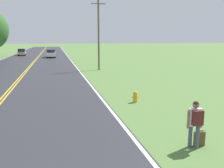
{
  "coord_description": "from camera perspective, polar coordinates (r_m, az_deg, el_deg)",
  "views": [
    {
      "loc": [
        3.52,
        -3.68,
        3.98
      ],
      "look_at": [
        6.78,
        9.74,
        1.34
      ],
      "focal_mm": 38.0,
      "sensor_mm": 36.0,
      "label": 1
    }
  ],
  "objects": [
    {
      "name": "hitchhiker_person",
      "position": [
        9.18,
        19.45,
        -8.15
      ],
      "size": [
        0.61,
        0.44,
        1.78
      ],
      "rotation": [
        0.0,
        0.0,
        1.51
      ],
      "color": "#475175",
      "rests_on": "ground"
    },
    {
      "name": "suitcase",
      "position": [
        9.73,
        20.26,
        -12.24
      ],
      "size": [
        0.42,
        0.17,
        0.61
      ],
      "rotation": [
        0.0,
        0.0,
        1.51
      ],
      "color": "brown",
      "rests_on": "ground"
    },
    {
      "name": "fire_hydrant",
      "position": [
        15.11,
        5.62,
        -3.03
      ],
      "size": [
        0.43,
        0.27,
        0.73
      ],
      "color": "gold",
      "rests_on": "ground"
    },
    {
      "name": "utility_pole_midground",
      "position": [
        30.6,
        -3.24,
        11.94
      ],
      "size": [
        1.8,
        0.24,
        8.84
      ],
      "color": "brown",
      "rests_on": "ground"
    },
    {
      "name": "car_white_suv_mid_far",
      "position": [
        52.94,
        -14.47,
        7.21
      ],
      "size": [
        1.88,
        4.79,
        1.76
      ],
      "rotation": [
        0.0,
        0.0,
        -1.57
      ],
      "color": "black",
      "rests_on": "ground"
    },
    {
      "name": "car_champagne_van_receding",
      "position": [
        61.27,
        -20.9,
        7.23
      ],
      "size": [
        1.88,
        4.13,
        1.63
      ],
      "rotation": [
        0.0,
        0.0,
        1.61
      ],
      "color": "black",
      "rests_on": "ground"
    }
  ]
}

